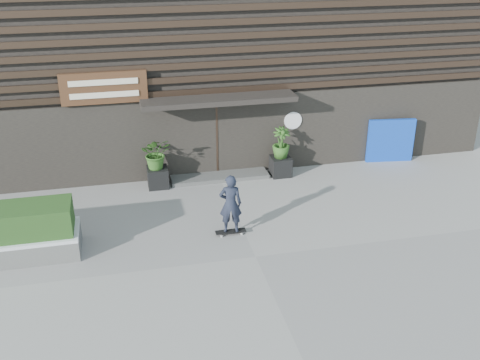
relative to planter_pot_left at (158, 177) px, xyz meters
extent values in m
plane|color=gray|center=(1.90, -4.40, -0.30)|extent=(80.00, 80.00, 0.00)
cube|color=#464644|center=(1.90, 0.20, -0.24)|extent=(3.00, 0.80, 0.12)
cube|color=black|center=(0.00, 0.00, 0.00)|extent=(0.60, 0.60, 0.60)
imported|color=#2D591E|center=(0.00, 0.00, 0.78)|extent=(0.86, 0.75, 0.96)
cube|color=black|center=(3.80, 0.00, 0.00)|extent=(0.60, 0.60, 0.60)
imported|color=#2D591E|center=(3.80, 0.00, 0.78)|extent=(0.54, 0.54, 0.96)
cube|color=#52524F|center=(-3.90, -3.10, -0.05)|extent=(3.50, 1.20, 0.50)
cube|color=silver|center=(-3.90, -3.10, 0.24)|extent=(3.50, 1.20, 0.08)
cube|color=#0D37AD|center=(7.61, 0.30, 0.42)|extent=(1.54, 0.31, 1.44)
cube|color=black|center=(1.90, 5.60, 3.70)|extent=(18.00, 10.00, 8.00)
cube|color=black|center=(1.90, 0.54, 0.95)|extent=(18.00, 0.12, 2.50)
cube|color=#38281E|center=(1.90, 0.48, 2.40)|extent=(17.60, 0.08, 0.18)
cube|color=#38281E|center=(1.90, 0.48, 2.79)|extent=(17.60, 0.08, 0.18)
cube|color=#38281E|center=(1.90, 0.48, 3.18)|extent=(17.60, 0.08, 0.18)
cube|color=#38281E|center=(1.90, 0.48, 3.58)|extent=(17.60, 0.08, 0.18)
cube|color=#38281E|center=(1.90, 0.48, 3.97)|extent=(17.60, 0.08, 0.18)
cube|color=#38281E|center=(1.90, 0.48, 4.36)|extent=(17.60, 0.08, 0.18)
cube|color=#38281E|center=(1.90, 0.48, 4.75)|extent=(17.60, 0.08, 0.18)
cube|color=black|center=(1.90, 0.10, 2.25)|extent=(4.50, 1.00, 0.15)
cube|color=black|center=(1.90, 0.70, 0.85)|extent=(2.40, 0.30, 2.30)
cube|color=#38281E|center=(1.90, 0.52, 0.85)|extent=(0.06, 0.10, 2.30)
cube|color=#472B19|center=(-1.30, 0.40, 2.70)|extent=(2.40, 0.10, 0.90)
cube|color=beige|center=(-1.30, 0.33, 2.88)|extent=(1.90, 0.02, 0.16)
cube|color=beige|center=(-1.30, 0.33, 2.52)|extent=(1.90, 0.02, 0.16)
cylinder|color=white|center=(4.30, 0.46, 1.30)|extent=(0.56, 0.03, 0.56)
cube|color=black|center=(1.54, -3.23, -0.21)|extent=(0.78, 0.20, 0.02)
cylinder|color=#A6A6A2|center=(1.28, -3.33, -0.27)|extent=(0.06, 0.03, 0.06)
cylinder|color=#ADADA8|center=(1.28, -3.13, -0.27)|extent=(0.06, 0.03, 0.06)
cylinder|color=#ADADA8|center=(1.80, -3.33, -0.27)|extent=(0.06, 0.03, 0.06)
cylinder|color=#A5A5A0|center=(1.80, -3.13, -0.27)|extent=(0.06, 0.03, 0.06)
imported|color=black|center=(1.54, -3.23, 0.57)|extent=(0.62, 0.46, 1.55)
camera|label=1|loc=(-0.97, -15.45, 7.02)|focal=42.32mm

